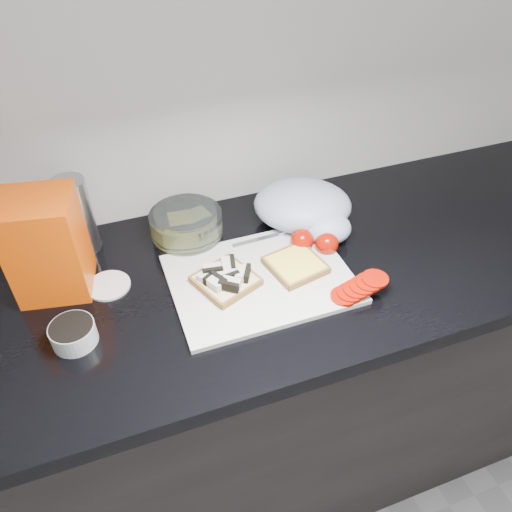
{
  "coord_description": "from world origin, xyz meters",
  "views": [
    {
      "loc": [
        -0.15,
        0.4,
        1.68
      ],
      "look_at": [
        0.14,
        1.19,
        0.95
      ],
      "focal_mm": 35.0,
      "sensor_mm": 36.0,
      "label": 1
    }
  ],
  "objects": [
    {
      "name": "base_cabinet",
      "position": [
        0.0,
        1.2,
        0.43
      ],
      "size": [
        3.5,
        0.6,
        0.86
      ],
      "primitive_type": "cube",
      "color": "black",
      "rests_on": "ground"
    },
    {
      "name": "countertop",
      "position": [
        0.0,
        1.2,
        0.88
      ],
      "size": [
        3.5,
        0.64,
        0.04
      ],
      "primitive_type": "cube",
      "color": "black",
      "rests_on": "base_cabinet"
    },
    {
      "name": "cutting_board",
      "position": [
        0.14,
        1.16,
        0.91
      ],
      "size": [
        0.4,
        0.3,
        0.01
      ],
      "primitive_type": "cube",
      "color": "silver",
      "rests_on": "countertop"
    },
    {
      "name": "bread_left",
      "position": [
        0.06,
        1.17,
        0.92
      ],
      "size": [
        0.16,
        0.16,
        0.04
      ],
      "rotation": [
        0.0,
        0.0,
        0.38
      ],
      "color": "beige",
      "rests_on": "cutting_board"
    },
    {
      "name": "bread_right",
      "position": [
        0.22,
        1.16,
        0.92
      ],
      "size": [
        0.14,
        0.14,
        0.02
      ],
      "rotation": [
        0.0,
        0.0,
        0.2
      ],
      "color": "beige",
      "rests_on": "cutting_board"
    },
    {
      "name": "tomato_slices",
      "position": [
        0.32,
        1.04,
        0.93
      ],
      "size": [
        0.15,
        0.08,
        0.03
      ],
      "rotation": [
        0.0,
        0.0,
        -0.4
      ],
      "color": "#970E03",
      "rests_on": "cutting_board"
    },
    {
      "name": "knife",
      "position": [
        0.22,
        1.29,
        0.91
      ],
      "size": [
        0.18,
        0.02,
        0.01
      ],
      "rotation": [
        0.0,
        0.0,
        0.03
      ],
      "color": "#B5B4B9",
      "rests_on": "cutting_board"
    },
    {
      "name": "seed_tub",
      "position": [
        -0.27,
        1.12,
        0.93
      ],
      "size": [
        0.09,
        0.09,
        0.05
      ],
      "color": "#A9AFAF",
      "rests_on": "countertop"
    },
    {
      "name": "tub_lid",
      "position": [
        -0.19,
        1.26,
        0.9
      ],
      "size": [
        0.11,
        0.11,
        0.01
      ],
      "primitive_type": "cylinder",
      "rotation": [
        0.0,
        0.0,
        0.11
      ],
      "color": "silver",
      "rests_on": "countertop"
    },
    {
      "name": "glass_bowl",
      "position": [
        0.02,
        1.37,
        0.94
      ],
      "size": [
        0.18,
        0.18,
        0.07
      ],
      "rotation": [
        0.0,
        0.0,
        -0.09
      ],
      "color": "silver",
      "rests_on": "countertop"
    },
    {
      "name": "bread_bag",
      "position": [
        -0.29,
        1.3,
        1.02
      ],
      "size": [
        0.17,
        0.16,
        0.23
      ],
      "primitive_type": "cube",
      "rotation": [
        0.0,
        0.0,
        -0.18
      ],
      "color": "#D73B03",
      "rests_on": "countertop"
    },
    {
      "name": "steel_canister",
      "position": [
        -0.23,
        1.42,
        1.0
      ],
      "size": [
        0.08,
        0.08,
        0.19
      ],
      "primitive_type": "cylinder",
      "color": "#A4A4A8",
      "rests_on": "countertop"
    },
    {
      "name": "grocery_bag",
      "position": [
        0.32,
        1.32,
        0.95
      ],
      "size": [
        0.31,
        0.3,
        0.11
      ],
      "rotation": [
        0.0,
        0.0,
        -0.41
      ],
      "color": "#A6AECC",
      "rests_on": "countertop"
    },
    {
      "name": "whole_tomatoes",
      "position": [
        0.29,
        1.21,
        0.93
      ],
      "size": [
        0.11,
        0.09,
        0.06
      ],
      "rotation": [
        0.0,
        0.0,
        -0.23
      ],
      "color": "#970E03",
      "rests_on": "countertop"
    }
  ]
}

